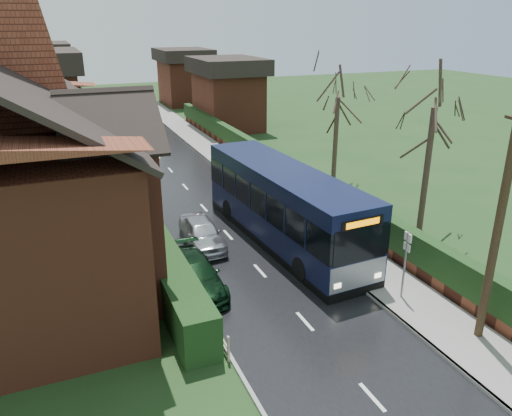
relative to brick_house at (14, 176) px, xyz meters
name	(u,v)px	position (x,y,z in m)	size (l,w,h in m)	color
ground	(280,294)	(8.73, -4.78, -4.38)	(140.00, 140.00, 0.00)	#243F1B
road	(204,208)	(8.73, 5.22, -4.37)	(6.00, 100.00, 0.02)	black
pavement	(274,197)	(12.98, 5.22, -4.31)	(2.50, 100.00, 0.14)	slate
kerb_right	(255,200)	(11.78, 5.22, -4.31)	(0.12, 100.00, 0.14)	gray
kerb_left	(149,215)	(5.68, 5.22, -4.33)	(0.12, 100.00, 0.10)	gray
front_hedge	(151,241)	(4.83, 0.22, -3.58)	(1.20, 16.00, 1.60)	black
picket_fence	(168,245)	(5.58, 0.22, -3.93)	(0.10, 16.00, 0.90)	gray
right_wall_hedge	(298,179)	(14.53, 5.22, -3.36)	(0.60, 50.00, 1.80)	brown
brick_house	(14,176)	(0.00, 0.00, 0.00)	(9.30, 14.60, 10.30)	brown
bus	(284,206)	(10.94, -0.37, -2.63)	(3.34, 11.70, 3.51)	black
car_silver	(202,233)	(7.23, 0.52, -3.71)	(1.57, 3.89, 1.33)	silver
car_green	(194,275)	(5.83, -3.15, -3.74)	(1.77, 4.35, 1.26)	black
car_distant	(123,105)	(9.42, 39.15, -3.71)	(1.40, 4.03, 1.33)	#101B31
bus_stop_sign	(406,256)	(12.73, -6.84, -2.56)	(0.11, 0.42, 2.75)	slate
telegraph_pole	(498,228)	(13.54, -9.78, -0.45)	(0.27, 1.00, 7.76)	black
tree_right_near	(436,98)	(17.73, -1.80, 2.10)	(4.01, 4.01, 8.67)	#382921
tree_right_far	(338,91)	(17.73, 6.50, 1.40)	(4.00, 4.00, 7.73)	#3C2C23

